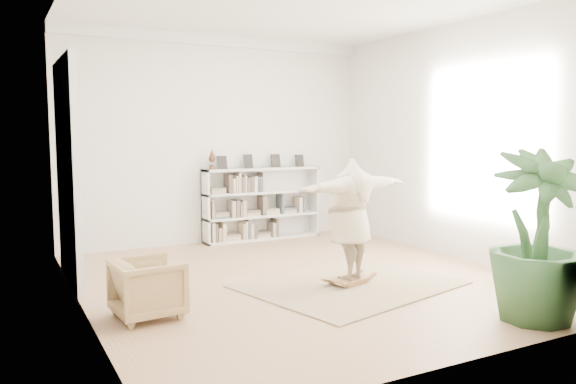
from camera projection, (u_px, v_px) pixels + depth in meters
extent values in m
plane|color=#A47D55|center=(302.00, 279.00, 7.42)|extent=(6.00, 6.00, 0.00)
plane|color=silver|center=(219.00, 140.00, 9.87)|extent=(5.50, 0.00, 5.50)
plane|color=silver|center=(482.00, 148.00, 4.60)|extent=(5.50, 0.00, 5.50)
plane|color=silver|center=(77.00, 145.00, 5.95)|extent=(0.00, 6.00, 6.00)
plane|color=silver|center=(460.00, 141.00, 8.52)|extent=(0.00, 6.00, 6.00)
cube|color=white|center=(219.00, 40.00, 9.64)|extent=(5.50, 0.12, 0.18)
cube|color=white|center=(67.00, 174.00, 7.15)|extent=(0.08, 1.78, 2.92)
cube|color=silver|center=(73.00, 176.00, 6.81)|extent=(0.06, 0.78, 2.80)
cube|color=silver|center=(65.00, 172.00, 7.51)|extent=(0.06, 0.78, 2.80)
cube|color=silver|center=(206.00, 207.00, 9.66)|extent=(0.04, 0.35, 1.30)
cube|color=silver|center=(314.00, 200.00, 10.67)|extent=(0.04, 0.35, 1.30)
cube|color=silver|center=(259.00, 203.00, 10.30)|extent=(2.20, 0.04, 1.30)
cube|color=silver|center=(262.00, 238.00, 10.23)|extent=(2.20, 0.35, 0.04)
cube|color=silver|center=(262.00, 216.00, 10.19)|extent=(2.20, 0.35, 0.04)
cube|color=silver|center=(262.00, 192.00, 10.14)|extent=(2.20, 0.35, 0.04)
cube|color=silver|center=(262.00, 169.00, 10.10)|extent=(2.20, 0.35, 0.04)
cube|color=black|center=(222.00, 162.00, 9.78)|extent=(0.18, 0.07, 0.24)
cube|color=black|center=(248.00, 161.00, 10.01)|extent=(0.18, 0.07, 0.24)
cube|color=black|center=(276.00, 161.00, 10.27)|extent=(0.18, 0.07, 0.24)
cube|color=black|center=(299.00, 160.00, 10.50)|extent=(0.18, 0.07, 0.24)
imported|color=tan|center=(148.00, 288.00, 5.85)|extent=(0.74, 0.72, 0.62)
cube|color=tan|center=(349.00, 284.00, 7.13)|extent=(2.90, 2.54, 0.02)
cube|color=olive|center=(349.00, 279.00, 7.12)|extent=(0.57, 0.42, 0.03)
cube|color=olive|center=(349.00, 282.00, 7.12)|extent=(0.35, 0.13, 0.04)
cube|color=olive|center=(349.00, 282.00, 7.12)|extent=(0.35, 0.13, 0.04)
cube|color=olive|center=(349.00, 279.00, 7.12)|extent=(0.21, 0.10, 0.10)
cube|color=olive|center=(349.00, 279.00, 7.12)|extent=(0.21, 0.10, 0.10)
imported|color=beige|center=(350.00, 216.00, 7.04)|extent=(1.94, 0.94, 1.52)
imported|color=#294F27|center=(538.00, 236.00, 5.70)|extent=(1.27, 1.27, 1.77)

